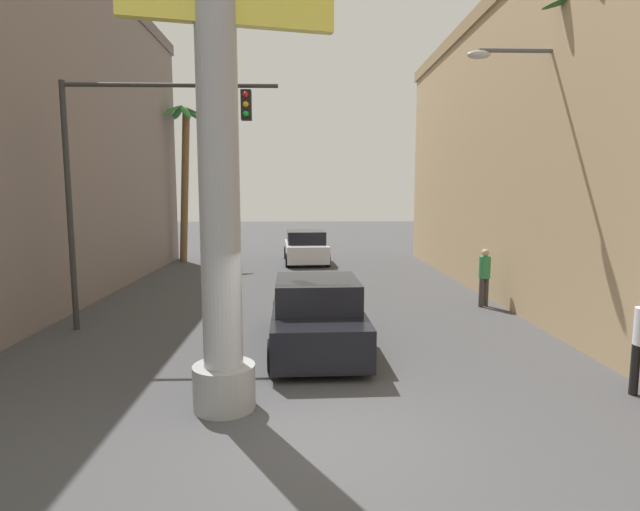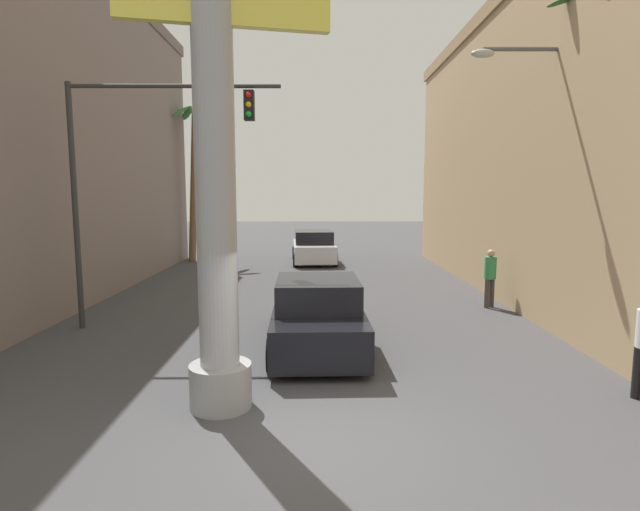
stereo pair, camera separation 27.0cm
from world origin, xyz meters
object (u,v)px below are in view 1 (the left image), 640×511
object	(u,v)px
palm_tree_far_left	(184,165)
pedestrian_mid_right	(484,273)
traffic_light_mast	(132,157)
palm_tree_near_right	(610,138)
street_lamp	(546,160)
car_far	(306,247)
car_lead	(316,315)

from	to	relation	value
palm_tree_far_left	pedestrian_mid_right	xyz separation A→B (m)	(11.22, -10.36, -3.75)
traffic_light_mast	palm_tree_near_right	distance (m)	11.03
palm_tree_near_right	palm_tree_far_left	xyz separation A→B (m)	(-12.69, 13.69, 0.16)
palm_tree_far_left	street_lamp	bearing A→B (deg)	-47.05
traffic_light_mast	street_lamp	bearing A→B (deg)	-0.53
car_far	palm_tree_near_right	bearing A→B (deg)	-62.81
car_far	palm_tree_far_left	world-z (taller)	palm_tree_far_left
car_far	palm_tree_near_right	size ratio (longest dim) A/B	0.54
car_lead	palm_tree_near_right	size ratio (longest dim) A/B	0.60
car_far	palm_tree_far_left	xyz separation A→B (m)	(-5.93, 0.53, 4.03)
car_lead	car_far	distance (m)	13.55
palm_tree_far_left	palm_tree_near_right	bearing A→B (deg)	-47.16
pedestrian_mid_right	car_far	bearing A→B (deg)	118.27
car_lead	car_far	size ratio (longest dim) A/B	1.11
car_far	palm_tree_near_right	xyz separation A→B (m)	(6.76, -13.16, 3.87)
street_lamp	traffic_light_mast	xyz separation A→B (m)	(-10.05, 0.09, 0.04)
traffic_light_mast	pedestrian_mid_right	distance (m)	10.26
car_far	palm_tree_far_left	size ratio (longest dim) A/B	0.57
street_lamp	palm_tree_near_right	distance (m)	1.45
car_lead	palm_tree_near_right	xyz separation A→B (m)	(6.58, 0.40, 3.90)
palm_tree_near_right	pedestrian_mid_right	bearing A→B (deg)	113.87
street_lamp	car_lead	bearing A→B (deg)	-165.76
street_lamp	pedestrian_mid_right	bearing A→B (deg)	103.60
car_lead	pedestrian_mid_right	bearing A→B (deg)	36.10
palm_tree_near_right	car_far	bearing A→B (deg)	117.19
car_far	pedestrian_mid_right	bearing A→B (deg)	-61.73
palm_tree_far_left	pedestrian_mid_right	world-z (taller)	palm_tree_far_left
street_lamp	palm_tree_far_left	distance (m)	17.29
street_lamp	palm_tree_near_right	world-z (taller)	palm_tree_near_right
pedestrian_mid_right	palm_tree_near_right	bearing A→B (deg)	-66.13
traffic_light_mast	car_far	bearing A→B (deg)	70.71
car_far	traffic_light_mast	bearing A→B (deg)	-109.29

